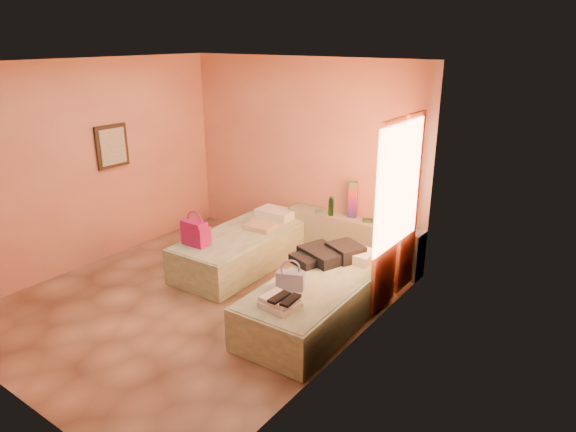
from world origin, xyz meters
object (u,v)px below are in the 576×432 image
object	(u,v)px
headboard_ledge	(352,240)
water_bottle	(331,206)
blue_handbag	(290,280)
flower_vase	(403,220)
green_book	(369,221)
towel_stack	(280,303)
bed_left	(241,249)
magenta_handbag	(196,233)
bed_right	(316,303)

from	to	relation	value
headboard_ledge	water_bottle	world-z (taller)	water_bottle
headboard_ledge	blue_handbag	xyz separation A→B (m)	(0.34, -1.98, 0.27)
flower_vase	blue_handbag	size ratio (longest dim) A/B	0.86
green_book	flower_vase	size ratio (longest dim) A/B	0.66
blue_handbag	towel_stack	size ratio (longest dim) A/B	0.84
headboard_ledge	bed_left	bearing A→B (deg)	-138.09
towel_stack	water_bottle	bearing A→B (deg)	109.51
magenta_handbag	blue_handbag	world-z (taller)	magenta_handbag
blue_handbag	bed_left	bearing A→B (deg)	124.48
headboard_ledge	bed_right	distance (m)	1.77
flower_vase	magenta_handbag	size ratio (longest dim) A/B	0.72
towel_stack	headboard_ledge	bearing A→B (deg)	101.66
bed_right	green_book	world-z (taller)	green_book
flower_vase	blue_handbag	distance (m)	2.04
headboard_ledge	green_book	xyz separation A→B (m)	(0.23, 0.02, 0.34)
bed_left	blue_handbag	xyz separation A→B (m)	(1.51, -0.93, 0.34)
flower_vase	bed_right	bearing A→B (deg)	-98.10
bed_right	blue_handbag	size ratio (longest dim) A/B	6.79
bed_left	magenta_handbag	size ratio (longest dim) A/B	5.67
bed_left	flower_vase	world-z (taller)	flower_vase
headboard_ledge	magenta_handbag	distance (m)	2.21
magenta_handbag	flower_vase	bearing A→B (deg)	38.18
green_book	flower_vase	bearing A→B (deg)	-25.45
headboard_ledge	bed_right	xyz separation A→B (m)	(0.49, -1.70, -0.08)
blue_handbag	towel_stack	bearing A→B (deg)	-92.47
bed_right	magenta_handbag	distance (m)	1.91
headboard_ledge	bed_left	distance (m)	1.57
green_book	towel_stack	size ratio (longest dim) A/B	0.48
bed_left	water_bottle	distance (m)	1.40
green_book	magenta_handbag	xyz separation A→B (m)	(-1.60, -1.72, 0.00)
bed_left	blue_handbag	size ratio (longest dim) A/B	6.79
bed_left	blue_handbag	world-z (taller)	blue_handbag
bed_left	green_book	world-z (taller)	green_book
blue_handbag	water_bottle	bearing A→B (deg)	85.27
bed_left	water_bottle	xyz separation A→B (m)	(0.84, 0.98, 0.53)
bed_left	bed_right	distance (m)	1.78
bed_left	blue_handbag	bearing A→B (deg)	-33.47
bed_left	bed_right	size ratio (longest dim) A/B	1.00
bed_right	water_bottle	world-z (taller)	water_bottle
green_book	magenta_handbag	bearing A→B (deg)	-157.75
bed_right	blue_handbag	world-z (taller)	blue_handbag
green_book	bed_right	bearing A→B (deg)	-106.23
water_bottle	magenta_handbag	size ratio (longest dim) A/B	0.75
magenta_handbag	blue_handbag	bearing A→B (deg)	-10.23
water_bottle	towel_stack	xyz separation A→B (m)	(0.82, -2.30, -0.23)
bed_right	blue_handbag	xyz separation A→B (m)	(-0.16, -0.28, 0.34)
green_book	blue_handbag	size ratio (longest dim) A/B	0.57
headboard_ledge	bed_right	world-z (taller)	headboard_ledge
headboard_ledge	magenta_handbag	xyz separation A→B (m)	(-1.37, -1.70, 0.34)
headboard_ledge	blue_handbag	bearing A→B (deg)	-80.35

